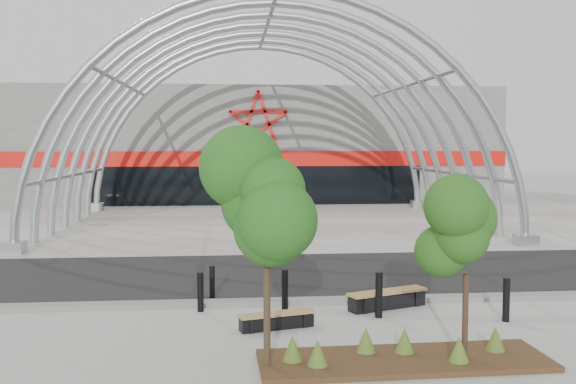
% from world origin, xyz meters
% --- Properties ---
extents(ground, '(140.00, 140.00, 0.00)m').
position_xyz_m(ground, '(0.00, 0.00, 0.00)').
color(ground, '#9D9D97').
rests_on(ground, ground).
extents(road, '(140.00, 7.00, 0.02)m').
position_xyz_m(road, '(0.00, 3.50, 0.01)').
color(road, black).
rests_on(road, ground).
extents(forecourt, '(60.00, 17.00, 0.04)m').
position_xyz_m(forecourt, '(0.00, 15.50, 0.02)').
color(forecourt, '#A69F96').
rests_on(forecourt, ground).
extents(kerb, '(60.00, 0.50, 0.12)m').
position_xyz_m(kerb, '(0.00, -0.25, 0.06)').
color(kerb, slate).
rests_on(kerb, ground).
extents(arena_building, '(34.00, 15.24, 8.00)m').
position_xyz_m(arena_building, '(0.00, 33.45, 3.99)').
color(arena_building, slate).
rests_on(arena_building, ground).
extents(vault_canopy, '(20.80, 15.80, 20.36)m').
position_xyz_m(vault_canopy, '(0.00, 15.50, 0.02)').
color(vault_canopy, '#A3A8AD').
rests_on(vault_canopy, ground).
extents(planting_bed, '(5.61, 1.87, 0.59)m').
position_xyz_m(planting_bed, '(1.35, -4.91, 0.14)').
color(planting_bed, '#382717').
rests_on(planting_bed, ground).
extents(street_tree_0, '(1.78, 1.78, 4.06)m').
position_xyz_m(street_tree_0, '(-1.21, -5.09, 2.92)').
color(street_tree_0, '#2D2418').
rests_on(street_tree_0, ground).
extents(street_tree_1, '(1.42, 1.42, 3.36)m').
position_xyz_m(street_tree_1, '(2.58, -5.01, 2.41)').
color(street_tree_1, black).
rests_on(street_tree_1, ground).
extents(bench_0, '(1.78, 0.83, 0.37)m').
position_xyz_m(bench_0, '(-0.84, -2.44, 0.18)').
color(bench_0, black).
rests_on(bench_0, ground).
extents(bench_1, '(2.20, 1.23, 0.46)m').
position_xyz_m(bench_1, '(2.10, -0.91, 0.22)').
color(bench_1, black).
rests_on(bench_1, ground).
extents(bollard_0, '(0.14, 0.14, 0.90)m').
position_xyz_m(bollard_0, '(-2.37, 0.48, 0.45)').
color(bollard_0, black).
rests_on(bollard_0, ground).
extents(bollard_1, '(0.16, 0.16, 0.99)m').
position_xyz_m(bollard_1, '(-2.63, -0.80, 0.49)').
color(bollard_1, black).
rests_on(bollard_1, ground).
extents(bollard_2, '(0.16, 0.16, 1.02)m').
position_xyz_m(bollard_2, '(-0.51, -0.83, 0.51)').
color(bollard_2, black).
rests_on(bollard_2, ground).
extents(bollard_3, '(0.18, 0.18, 1.10)m').
position_xyz_m(bollard_3, '(1.68, -1.74, 0.55)').
color(bollard_3, black).
rests_on(bollard_3, ground).
extents(bollard_4, '(0.17, 0.17, 1.03)m').
position_xyz_m(bollard_4, '(4.59, -2.35, 0.52)').
color(bollard_4, black).
rests_on(bollard_4, ground).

